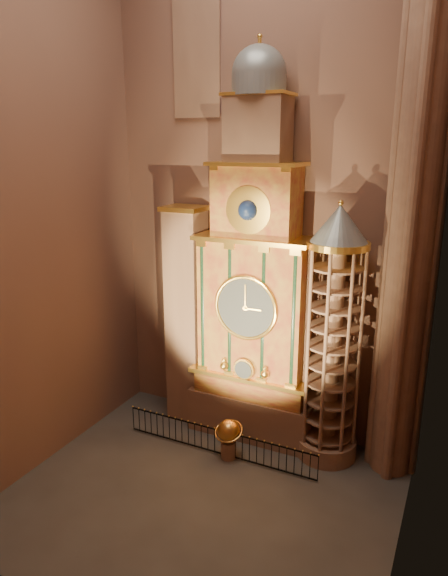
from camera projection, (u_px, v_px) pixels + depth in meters
The scene contains 11 objects.
floor at pixel (202, 495), 19.40m from camera, with size 14.00×14.00×0.00m, color #383330.
wall_back at pixel (266, 189), 21.61m from camera, with size 22.00×22.00×0.00m, color brown.
wall_left at pixel (35, 194), 19.34m from camera, with size 22.00×22.00×0.00m, color brown.
wall_right at pixel (432, 216), 13.48m from camera, with size 22.00×22.00×0.00m, color brown.
astronomical_clock at pixel (255, 293), 21.89m from camera, with size 5.60×2.41×16.70m.
portrait_tower at pixel (187, 316), 23.74m from camera, with size 1.80×1.60×10.20m.
stair_turret at pixel (333, 339), 20.58m from camera, with size 2.50×2.50×10.80m.
gothic_pier at pixel (416, 197), 18.19m from camera, with size 2.04×2.04×22.00m.
stained_glass_window at pixel (197, 52), 21.39m from camera, with size 2.20×0.14×5.20m.
celestial_globe at pixel (229, 435), 21.48m from camera, with size 1.29×1.22×1.74m.
iron_railing at pixel (218, 442), 21.78m from camera, with size 8.71×0.06×1.15m.
Camera 1 is at (7.94, -14.53, 12.82)m, focal length 32.00 mm.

